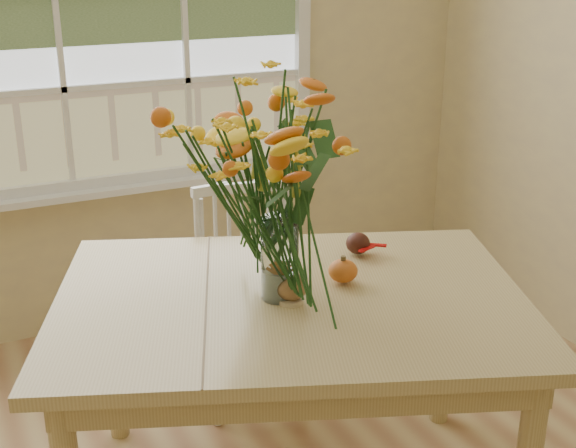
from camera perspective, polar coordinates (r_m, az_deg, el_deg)
name	(u,v)px	position (r m, az deg, el deg)	size (l,w,h in m)	color
wall_back	(57,41)	(3.46, -16.72, 12.89)	(4.00, 0.02, 2.70)	beige
dining_table	(291,322)	(2.35, 0.21, -7.30)	(1.66, 1.43, 0.75)	tan
windsor_chair	(247,283)	(3.05, -3.04, -4.36)	(0.46, 0.45, 0.84)	white
flower_vase	(279,177)	(2.16, -0.64, 3.54)	(0.52, 0.52, 0.62)	white
pumpkin	(343,272)	(2.38, 4.09, -3.56)	(0.09, 0.09, 0.07)	#C64F17
turkey_figurine	(291,288)	(2.24, 0.22, -4.76)	(0.12, 0.11, 0.12)	#CCB78C
dark_gourd	(358,244)	(2.60, 5.20, -1.52)	(0.13, 0.09, 0.07)	#38160F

